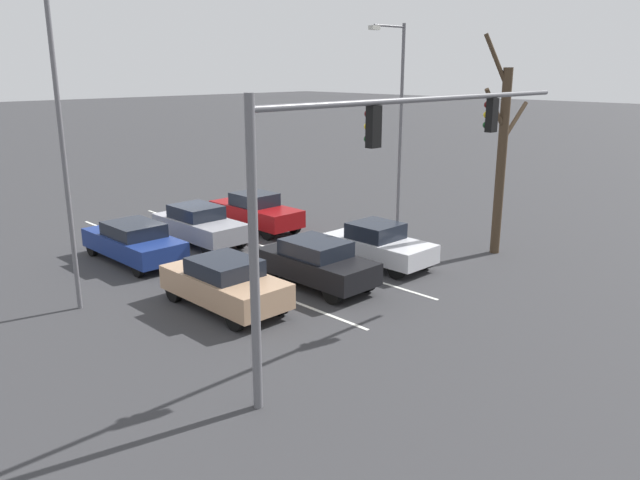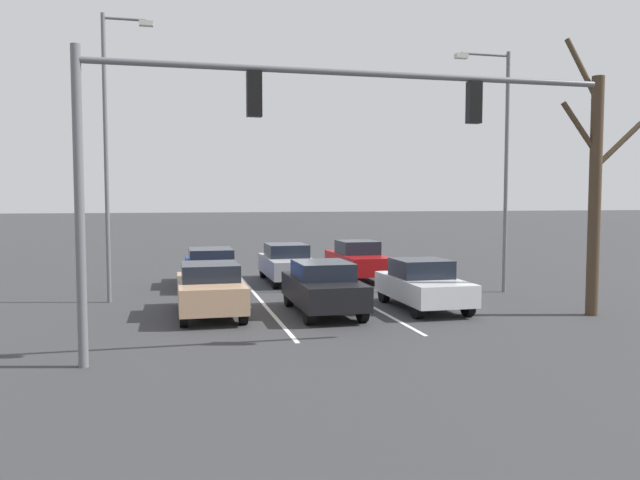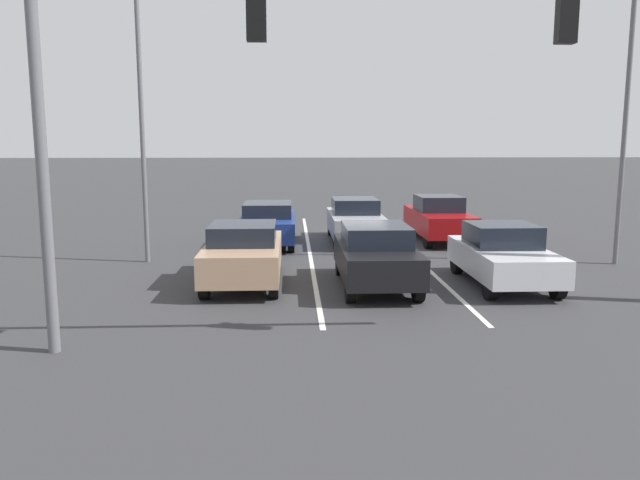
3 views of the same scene
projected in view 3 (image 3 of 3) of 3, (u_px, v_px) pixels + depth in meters
name	position (u px, v px, depth m)	size (l,w,h in m)	color
ground_plane	(351.00, 238.00, 23.39)	(240.00, 240.00, 0.00)	#333335
lane_stripe_left_divider	(408.00, 250.00, 20.73)	(0.12, 17.52, 0.01)	silver
lane_stripe_center_divider	(309.00, 251.00, 20.58)	(0.12, 17.52, 0.01)	silver
car_black_midlane_front	(376.00, 255.00, 15.40)	(1.79, 4.14, 1.56)	black
car_silver_leftlane_front	(503.00, 255.00, 15.65)	(1.83, 4.03, 1.53)	silver
car_tan_rightlane_front	(244.00, 253.00, 15.77)	(1.85, 4.25, 1.54)	tan
car_gray_midlane_second	(355.00, 220.00, 22.41)	(1.81, 4.40, 1.56)	gray
car_navy_rightlane_second	(268.00, 223.00, 21.90)	(1.87, 4.62, 1.48)	navy
car_maroon_leftlane_second	(439.00, 218.00, 22.69)	(1.75, 4.58, 1.64)	maroon
traffic_signal_gantry	(265.00, 59.00, 10.15)	(11.90, 0.37, 6.51)	slate
street_lamp_right_shoulder	(145.00, 82.00, 17.95)	(1.63, 0.24, 9.38)	slate
street_lamp_left_shoulder	(620.00, 91.00, 17.65)	(2.13, 0.24, 8.68)	slate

